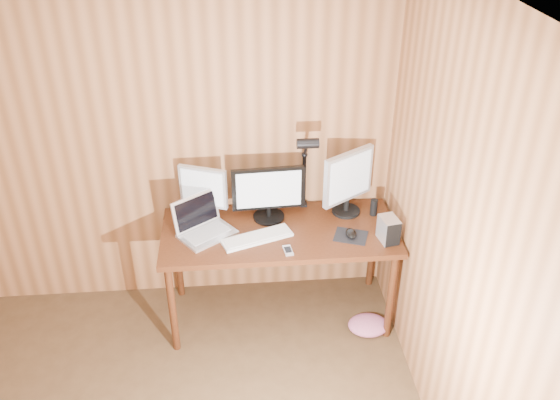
{
  "coord_description": "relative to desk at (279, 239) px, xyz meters",
  "views": [
    {
      "loc": [
        0.65,
        -1.7,
        3.02
      ],
      "look_at": [
        0.93,
        1.58,
        1.02
      ],
      "focal_mm": 38.0,
      "sensor_mm": 36.0,
      "label": 1
    }
  ],
  "objects": [
    {
      "name": "room_shell",
      "position": [
        -0.93,
        -1.7,
        0.62
      ],
      "size": [
        4.0,
        4.0,
        4.0
      ],
      "color": "#4C331D",
      "rests_on": "ground"
    },
    {
      "name": "desk",
      "position": [
        0.0,
        0.0,
        0.0
      ],
      "size": [
        1.6,
        0.7,
        0.75
      ],
      "color": "#431F0E",
      "rests_on": "floor"
    },
    {
      "name": "monitor_center",
      "position": [
        -0.06,
        0.09,
        0.33
      ],
      "size": [
        0.51,
        0.22,
        0.4
      ],
      "rotation": [
        0.0,
        0.0,
        0.05
      ],
      "color": "black",
      "rests_on": "desk"
    },
    {
      "name": "monitor_left",
      "position": [
        -0.51,
        0.14,
        0.33
      ],
      "size": [
        0.33,
        0.16,
        0.39
      ],
      "rotation": [
        0.0,
        0.0,
        -0.37
      ],
      "color": "black",
      "rests_on": "desk"
    },
    {
      "name": "monitor_right",
      "position": [
        0.49,
        0.11,
        0.38
      ],
      "size": [
        0.38,
        0.26,
        0.48
      ],
      "rotation": [
        0.0,
        0.0,
        0.58
      ],
      "color": "black",
      "rests_on": "desk"
    },
    {
      "name": "laptop",
      "position": [
        -0.52,
        -0.05,
        0.18
      ],
      "size": [
        0.44,
        0.43,
        0.25
      ],
      "rotation": [
        0.0,
        0.0,
        0.63
      ],
      "color": "silver",
      "rests_on": "desk"
    },
    {
      "name": "keyboard",
      "position": [
        -0.16,
        -0.16,
        0.13
      ],
      "size": [
        0.5,
        0.3,
        0.02
      ],
      "rotation": [
        0.0,
        0.0,
        0.34
      ],
      "color": "white",
      "rests_on": "desk"
    },
    {
      "name": "mousepad",
      "position": [
        0.47,
        -0.19,
        0.12
      ],
      "size": [
        0.26,
        0.24,
        0.0
      ],
      "primitive_type": "cube",
      "rotation": [
        0.0,
        0.0,
        -0.35
      ],
      "color": "black",
      "rests_on": "desk"
    },
    {
      "name": "mouse",
      "position": [
        0.47,
        -0.19,
        0.15
      ],
      "size": [
        0.08,
        0.12,
        0.04
      ],
      "primitive_type": "ellipsoid",
      "rotation": [
        0.0,
        0.0,
        -0.12
      ],
      "color": "black",
      "rests_on": "mousepad"
    },
    {
      "name": "hard_drive",
      "position": [
        0.71,
        -0.25,
        0.21
      ],
      "size": [
        0.13,
        0.17,
        0.17
      ],
      "rotation": [
        0.0,
        0.0,
        0.19
      ],
      "color": "silver",
      "rests_on": "desk"
    },
    {
      "name": "phone",
      "position": [
        0.03,
        -0.32,
        0.13
      ],
      "size": [
        0.07,
        0.11,
        0.01
      ],
      "rotation": [
        0.0,
        0.0,
        0.14
      ],
      "color": "silver",
      "rests_on": "desk"
    },
    {
      "name": "speaker",
      "position": [
        0.68,
        0.07,
        0.18
      ],
      "size": [
        0.05,
        0.05,
        0.12
      ],
      "primitive_type": "cylinder",
      "color": "black",
      "rests_on": "desk"
    },
    {
      "name": "desk_lamp",
      "position": [
        0.2,
        0.16,
        0.52
      ],
      "size": [
        0.15,
        0.21,
        0.64
      ],
      "rotation": [
        0.0,
        0.0,
        0.11
      ],
      "color": "black",
      "rests_on": "desk"
    },
    {
      "name": "fabric_pile",
      "position": [
        0.62,
        -0.3,
        -0.58
      ],
      "size": [
        0.33,
        0.29,
        0.09
      ],
      "primitive_type": null,
      "rotation": [
        0.0,
        0.0,
        0.19
      ],
      "color": "#C15D82",
      "rests_on": "floor"
    }
  ]
}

